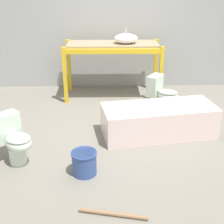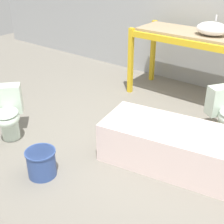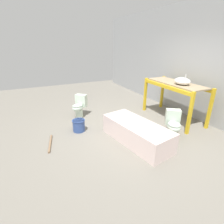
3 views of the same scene
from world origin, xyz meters
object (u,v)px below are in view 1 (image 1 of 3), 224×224
object	(u,v)px
toilet_near	(14,139)
toilet_far	(162,93)
bucket_white	(84,162)
sink_basin	(126,38)
bathtub_main	(159,118)

from	to	relation	value
toilet_near	toilet_far	bearing A→B (deg)	-9.98
toilet_far	bucket_white	world-z (taller)	toilet_far
sink_basin	toilet_near	bearing A→B (deg)	-123.35
toilet_near	toilet_far	xyz separation A→B (m)	(2.18, 1.63, 0.00)
toilet_far	bucket_white	distance (m)	2.30
toilet_far	toilet_near	bearing A→B (deg)	161.17
bathtub_main	toilet_far	xyz separation A→B (m)	(0.19, 0.89, 0.07)
toilet_near	sink_basin	bearing A→B (deg)	9.87
bathtub_main	toilet_far	bearing A→B (deg)	68.13
sink_basin	toilet_far	bearing A→B (deg)	-51.14
bathtub_main	toilet_near	xyz separation A→B (m)	(-1.99, -0.74, 0.07)
bathtub_main	bucket_white	distance (m)	1.49
sink_basin	bathtub_main	xyz separation A→B (m)	(0.42, -1.64, -0.90)
sink_basin	toilet_far	world-z (taller)	sink_basin
bathtub_main	toilet_near	world-z (taller)	toilet_near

